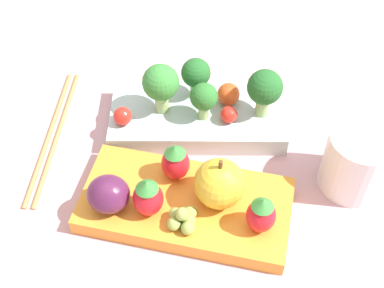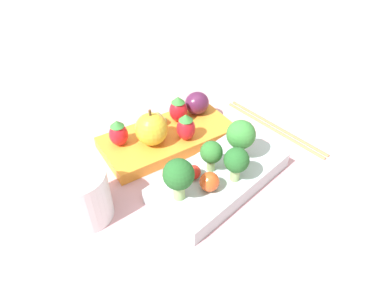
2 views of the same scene
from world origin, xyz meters
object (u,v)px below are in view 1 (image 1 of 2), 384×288
Objects in this scene: apple at (219,184)px; strawberry_0 at (175,162)px; grape_cluster at (182,219)px; broccoli_floret_3 at (265,89)px; broccoli_floret_2 at (161,84)px; cherry_tomato_0 at (229,114)px; strawberry_1 at (261,214)px; bento_box_fruit at (186,205)px; broccoli_floret_0 at (200,98)px; broccoli_floret_1 at (196,74)px; cherry_tomato_1 at (228,94)px; strawberry_2 at (148,197)px; bento_box_savoury at (197,117)px; plum at (108,194)px; chopsticks_pair at (53,134)px; drinking_cup at (357,161)px; cherry_tomato_2 at (123,116)px.

apple is 1.32× the size of strawberry_0.
broccoli_floret_3 is at bearing 65.02° from grape_cluster.
broccoli_floret_2 reaches higher than cherry_tomato_0.
strawberry_0 is 0.10m from strawberry_1.
broccoli_floret_0 is (0.00, 0.11, 0.05)m from bento_box_fruit.
cherry_tomato_1 is at bearing -11.81° from broccoli_floret_1.
bento_box_fruit is 7.05× the size of grape_cluster.
cherry_tomato_1 is (-0.00, 0.03, 0.00)m from cherry_tomato_0.
broccoli_floret_2 is at bearing 93.05° from strawberry_2.
bento_box_savoury is 4.64× the size of strawberry_0.
broccoli_floret_1 is 1.14× the size of strawberry_0.
strawberry_0 is (-0.01, 0.03, 0.03)m from bento_box_fruit.
broccoli_floret_1 is 1.21× the size of plum.
apple is 0.22m from chopsticks_pair.
broccoli_floret_2 is 0.88× the size of drinking_cup.
cherry_tomato_1 is (-0.04, 0.01, -0.03)m from broccoli_floret_3.
broccoli_floret_2 is 2.97× the size of cherry_tomato_2.
broccoli_floret_3 is 1.37× the size of strawberry_1.
cherry_tomato_1 is 0.12m from strawberry_0.
cherry_tomato_2 is at bearing 113.47° from strawberry_2.
plum is (-0.11, -0.13, 0.00)m from cherry_tomato_0.
cherry_tomato_1 is (0.08, 0.02, -0.03)m from broccoli_floret_2.
grape_cluster is at bearing -89.62° from bento_box_fruit.
bento_box_fruit is 0.12m from cherry_tomato_0.
broccoli_floret_2 reaches higher than broccoli_floret_1.
broccoli_floret_3 is at bearing 44.07° from plum.
strawberry_0 reaches higher than cherry_tomato_0.
drinking_cup is at bearing -16.32° from broccoli_floret_2.
chopsticks_pair is (-0.20, -0.05, -0.03)m from cherry_tomato_1.
cherry_tomato_2 is 0.15m from grape_cluster.
grape_cluster is (-0.03, -0.03, -0.02)m from apple.
broccoli_floret_0 reaches higher than chopsticks_pair.
drinking_cup is at bearing -27.10° from broccoli_floret_1.
broccoli_floret_0 is at bearing 9.04° from chopsticks_pair.
strawberry_0 is at bearing -42.88° from cherry_tomato_2.
cherry_tomato_0 is at bearing -85.03° from cherry_tomato_1.
broccoli_floret_2 is at bearing 163.68° from drinking_cup.
bento_box_savoury is 0.04m from broccoli_floret_0.
broccoli_floret_3 reaches higher than grape_cluster.
plum reaches higher than cherry_tomato_2.
chopsticks_pair is (-0.24, 0.11, -0.04)m from strawberry_1.
broccoli_floret_1 is 0.72× the size of drinking_cup.
plum is (-0.04, 0.00, -0.00)m from strawberry_2.
broccoli_floret_0 is at bearing 73.97° from strawberry_2.
plum is at bearing 177.03° from strawberry_1.
broccoli_floret_1 reaches higher than grape_cluster.
broccoli_floret_2 is at bearing 32.22° from cherry_tomato_2.
apple reaches higher than broccoli_floret_1.
strawberry_1 is at bearing -140.64° from drinking_cup.
strawberry_0 is at bearing -121.70° from cherry_tomato_0.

